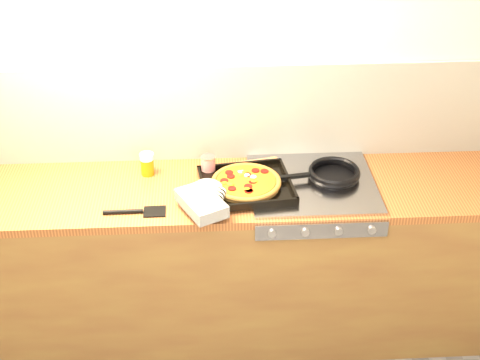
{
  "coord_description": "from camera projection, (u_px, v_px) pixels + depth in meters",
  "views": [
    {
      "loc": [
        -0.05,
        -1.6,
        2.62
      ],
      "look_at": [
        0.1,
        1.08,
        0.95
      ],
      "focal_mm": 50.0,
      "sensor_mm": 36.0,
      "label": 1
    }
  ],
  "objects": [
    {
      "name": "counter_run",
      "position": [
        220.0,
        261.0,
        3.44
      ],
      "size": [
        3.2,
        0.62,
        0.9
      ],
      "color": "brown",
      "rests_on": "ground"
    },
    {
      "name": "tomato_can",
      "position": [
        208.0,
        165.0,
        3.27
      ],
      "size": [
        0.09,
        0.09,
        0.1
      ],
      "color": "#AA0D1A",
      "rests_on": "counter_run"
    },
    {
      "name": "frying_pan",
      "position": [
        333.0,
        174.0,
        3.23
      ],
      "size": [
        0.43,
        0.29,
        0.04
      ],
      "color": "black",
      "rests_on": "stovetop"
    },
    {
      "name": "stovetop",
      "position": [
        312.0,
        184.0,
        3.22
      ],
      "size": [
        0.6,
        0.56,
        0.02
      ],
      "primitive_type": "cube",
      "color": "#9D9DA2",
      "rests_on": "counter_run"
    },
    {
      "name": "room_shell",
      "position": [
        216.0,
        114.0,
        3.31
      ],
      "size": [
        3.2,
        3.2,
        3.2
      ],
      "color": "white",
      "rests_on": "ground"
    },
    {
      "name": "juice_glass",
      "position": [
        147.0,
        164.0,
        3.27
      ],
      "size": [
        0.07,
        0.07,
        0.11
      ],
      "color": "#C4720B",
      "rests_on": "counter_run"
    },
    {
      "name": "pizza_on_tray",
      "position": [
        234.0,
        188.0,
        3.11
      ],
      "size": [
        0.57,
        0.54,
        0.07
      ],
      "color": "black",
      "rests_on": "stovetop"
    },
    {
      "name": "wooden_spoon",
      "position": [
        256.0,
        161.0,
        3.39
      ],
      "size": [
        0.3,
        0.08,
        0.02
      ],
      "color": "#9F6343",
      "rests_on": "counter_run"
    },
    {
      "name": "black_spatula",
      "position": [
        136.0,
        212.0,
        3.01
      ],
      "size": [
        0.28,
        0.09,
        0.02
      ],
      "color": "black",
      "rests_on": "counter_run"
    }
  ]
}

